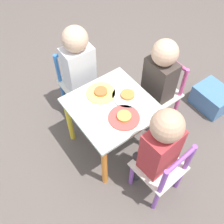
% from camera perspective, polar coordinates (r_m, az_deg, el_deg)
% --- Properties ---
extents(ground_plane, '(6.00, 6.00, 0.00)m').
position_cam_1_polar(ground_plane, '(1.95, -0.00, -6.74)').
color(ground_plane, '#5B514C').
extents(kids_table, '(0.49, 0.49, 0.44)m').
position_cam_1_polar(kids_table, '(1.65, -0.00, -0.29)').
color(kids_table, silver).
rests_on(kids_table, ground_plane).
extents(chair_blue, '(0.27, 0.27, 0.52)m').
position_cam_1_polar(chair_blue, '(1.99, -7.32, 6.21)').
color(chair_blue, silver).
rests_on(chair_blue, ground_plane).
extents(chair_purple, '(0.28, 0.28, 0.52)m').
position_cam_1_polar(chair_purple, '(1.60, 10.66, -12.33)').
color(chair_purple, silver).
rests_on(chair_purple, ground_plane).
extents(chair_pink, '(0.26, 0.26, 0.52)m').
position_cam_1_polar(chair_pink, '(1.94, 10.55, 4.07)').
color(chair_pink, silver).
rests_on(chair_pink, ground_plane).
extents(child_right, '(0.22, 0.20, 0.76)m').
position_cam_1_polar(child_right, '(1.81, -7.03, 9.64)').
color(child_right, '#4C608E').
rests_on(child_right, ground_plane).
extents(child_left, '(0.22, 0.21, 0.75)m').
position_cam_1_polar(child_left, '(1.44, 10.08, -7.32)').
color(child_left, '#38383D').
rests_on(child_left, ground_plane).
extents(child_front, '(0.20, 0.22, 0.73)m').
position_cam_1_polar(child_front, '(1.77, 10.03, 7.30)').
color(child_front, '#38383D').
rests_on(child_front, ground_plane).
extents(plate_right, '(0.18, 0.18, 0.03)m').
position_cam_1_polar(plate_right, '(1.65, -2.46, 4.25)').
color(plate_right, '#EADB66').
rests_on(plate_right, kids_table).
extents(plate_left, '(0.19, 0.19, 0.03)m').
position_cam_1_polar(plate_left, '(1.53, 2.65, -1.15)').
color(plate_left, '#E54C47').
rests_on(plate_left, kids_table).
extents(plate_front, '(0.19, 0.19, 0.03)m').
position_cam_1_polar(plate_front, '(1.63, 3.40, 3.57)').
color(plate_front, white).
rests_on(plate_front, kids_table).
extents(storage_bin, '(0.27, 0.22, 0.18)m').
position_cam_1_polar(storage_bin, '(2.24, 20.91, 2.85)').
color(storage_bin, '#4C7FB7').
rests_on(storage_bin, ground_plane).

